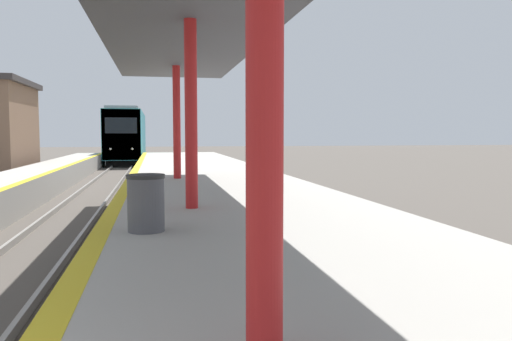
% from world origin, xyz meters
% --- Properties ---
extents(train, '(2.88, 16.51, 4.67)m').
position_xyz_m(train, '(0.00, 44.89, 2.37)').
color(train, black).
rests_on(train, ground).
extents(station_canopy, '(3.96, 20.89, 4.01)m').
position_xyz_m(station_canopy, '(3.22, 8.64, 4.84)').
color(station_canopy, red).
rests_on(station_canopy, platform_right).
extents(trash_bin, '(0.60, 0.60, 0.89)m').
position_xyz_m(trash_bin, '(2.34, 6.33, 1.47)').
color(trash_bin, '#4C4C51').
rests_on(trash_bin, platform_right).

